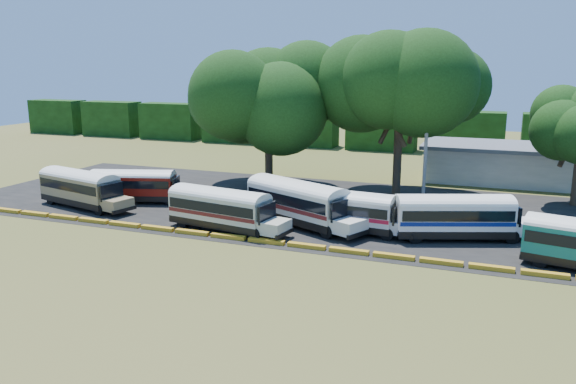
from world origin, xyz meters
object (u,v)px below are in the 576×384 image
(bus_beige, at_px, (81,186))
(tree_west, at_px, (268,94))
(bus_white_red, at_px, (346,209))
(bus_red, at_px, (135,184))
(bus_cream_west, at_px, (222,207))

(bus_beige, height_order, tree_west, tree_west)
(bus_white_red, relative_size, tree_west, 0.69)
(bus_red, distance_m, bus_white_red, 20.40)
(bus_beige, relative_size, bus_red, 1.09)
(bus_red, distance_m, bus_cream_west, 12.48)
(tree_west, bearing_deg, bus_white_red, -47.42)
(bus_beige, height_order, bus_cream_west, bus_beige)
(bus_cream_west, xyz_separation_m, bus_white_red, (8.89, 3.07, -0.06))
(bus_beige, bearing_deg, bus_cream_west, 6.03)
(bus_beige, bearing_deg, bus_red, 55.69)
(bus_beige, xyz_separation_m, bus_white_red, (23.74, 1.15, -0.13))
(bus_red, height_order, bus_cream_west, bus_cream_west)
(bus_cream_west, distance_m, bus_white_red, 9.41)
(bus_red, bearing_deg, bus_beige, -154.86)
(bus_beige, bearing_deg, tree_west, 61.93)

